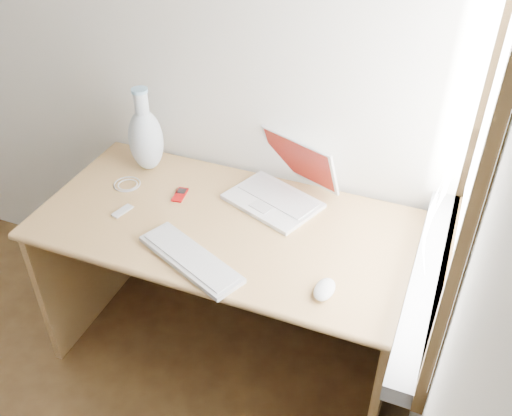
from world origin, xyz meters
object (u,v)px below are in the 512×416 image
at_px(desk, 234,250).
at_px(external_keyboard, 191,259).
at_px(vase, 146,138).
at_px(laptop, 277,185).

height_order(desk, external_keyboard, external_keyboard).
bearing_deg(vase, laptop, 0.44).
bearing_deg(external_keyboard, vase, 156.91).
distance_m(desk, laptop, 0.33).
distance_m(external_keyboard, vase, 0.64).
xyz_separation_m(laptop, external_keyboard, (-0.14, -0.46, -0.04)).
distance_m(desk, external_keyboard, 0.39).
bearing_deg(external_keyboard, laptop, 96.58).
distance_m(laptop, external_keyboard, 0.49).
xyz_separation_m(desk, vase, (-0.44, 0.14, 0.36)).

